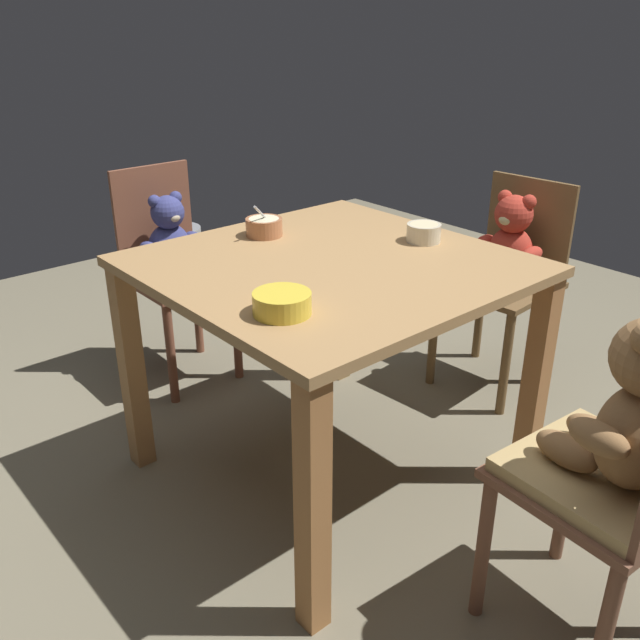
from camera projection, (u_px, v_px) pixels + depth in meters
The scene contains 9 objects.
ground_plane at pixel (329, 472), 2.37m from camera, with size 5.20×5.20×0.04m.
dining_table at pixel (331, 298), 2.10m from camera, with size 1.02×1.01×0.76m.
teddy_chair_near_right at pixel (508, 259), 2.72m from camera, with size 0.43×0.43×0.84m.
teddy_chair_far_center at pixel (172, 255), 2.78m from camera, with size 0.37×0.38×0.88m.
teddy_chair_near_front at pixel (627, 444), 1.50m from camera, with size 0.43×0.43×0.89m.
porridge_bowl_cream_near_right at pixel (424, 232), 2.21m from camera, with size 0.11×0.11×0.06m.
porridge_bowl_yellow_near_left at pixel (282, 303), 1.69m from camera, with size 0.15×0.15×0.06m.
porridge_bowl_terracotta_far_center at pixel (264, 227), 2.27m from camera, with size 0.12×0.12×0.12m.
metal_pail at pixel (179, 246), 4.20m from camera, with size 0.28×0.28×0.23m, color #93969B.
Camera 1 is at (-1.29, -1.44, 1.45)m, focal length 38.45 mm.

